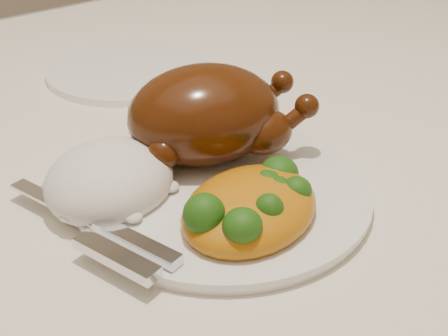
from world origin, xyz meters
TOP-DOWN VIEW (x-y plane):
  - dining_table at (0.00, 0.00)m, footprint 1.60×0.90m
  - tablecloth at (0.00, 0.00)m, footprint 1.73×1.03m
  - dinner_plate at (0.15, -0.13)m, footprint 0.34×0.34m
  - side_plate at (0.23, 0.18)m, footprint 0.27×0.27m
  - roast_chicken at (0.17, -0.07)m, footprint 0.20×0.16m
  - rice_mound at (0.06, -0.07)m, footprint 0.15×0.14m
  - mac_and_cheese at (0.14, -0.18)m, footprint 0.16×0.14m
  - cutlery at (0.03, -0.13)m, footprint 0.06×0.19m

SIDE VIEW (x-z plane):
  - dining_table at x=0.00m, z-range 0.29..1.05m
  - tablecloth at x=0.00m, z-range 0.65..0.83m
  - side_plate at x=0.23m, z-range 0.77..0.78m
  - dinner_plate at x=0.15m, z-range 0.77..0.78m
  - cutlery at x=0.03m, z-range 0.78..0.79m
  - rice_mound at x=0.06m, z-range 0.76..0.82m
  - mac_and_cheese at x=0.14m, z-range 0.76..0.82m
  - roast_chicken at x=0.17m, z-range 0.78..0.87m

